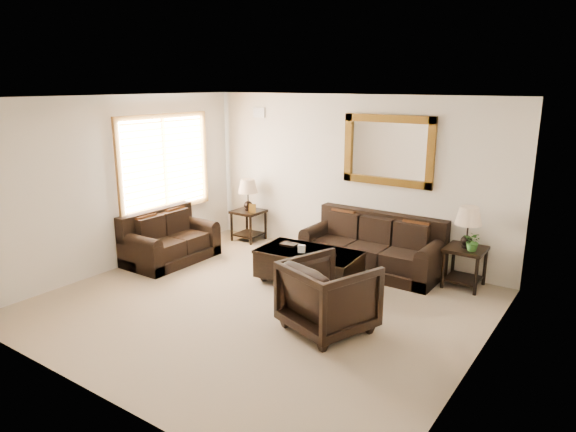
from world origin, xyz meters
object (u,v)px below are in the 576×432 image
Objects in this scene: armchair at (329,293)px; loveseat at (169,242)px; end_table_left at (248,201)px; sofa at (373,250)px; end_table_right at (467,235)px; coffee_table at (309,263)px.

loveseat is at bearing 8.64° from armchair.
end_table_left is at bearing -13.07° from loveseat.
sofa is 2.23m from armchair.
sofa is at bearing -175.38° from end_table_right.
armchair is (0.97, -1.10, 0.16)m from coffee_table.
end_table_right is 2.49m from armchair.
coffee_table is at bearing -29.68° from end_table_left.
sofa is 1.85× the size of end_table_left.
end_table_right reaches higher than sofa.
end_table_right is (4.00, -0.01, 0.02)m from end_table_left.
end_table_right reaches higher than coffee_table.
end_table_right is 2.29m from coffee_table.
coffee_table is at bearing -29.15° from armchair.
armchair is at bearing -112.14° from end_table_right.
end_table_left is 0.75× the size of coffee_table.
end_table_right is (4.38, 1.63, 0.47)m from loveseat.
sofa is at bearing -2.62° from end_table_left.
end_table_right is at bearing -0.10° from end_table_left.
coffee_table is (-0.51, -1.07, -0.00)m from sofa.
end_table_right is at bearing -92.73° from armchair.
end_table_left reaches higher than coffee_table.
loveseat is 0.96× the size of coffee_table.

